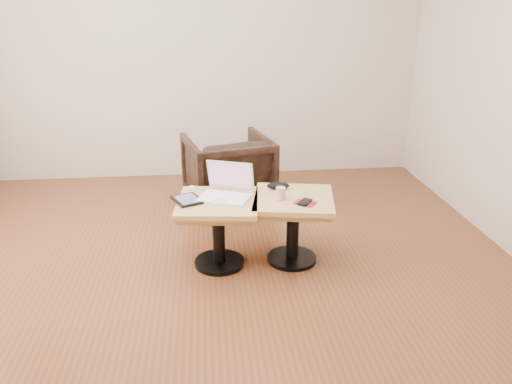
{
  "coord_description": "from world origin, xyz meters",
  "views": [
    {
      "loc": [
        0.0,
        -2.97,
        1.8
      ],
      "look_at": [
        0.34,
        0.22,
        0.55
      ],
      "focal_mm": 35.0,
      "sensor_mm": 36.0,
      "label": 1
    }
  ],
  "objects": [
    {
      "name": "tablet",
      "position": [
        -0.13,
        0.23,
        0.51
      ],
      "size": [
        0.25,
        0.27,
        0.02
      ],
      "rotation": [
        0.0,
        0.0,
        0.41
      ],
      "color": "black",
      "rests_on": "side_table_left"
    },
    {
      "name": "striped_cup",
      "position": [
        0.51,
        0.19,
        0.54
      ],
      "size": [
        0.09,
        0.09,
        0.09
      ],
      "primitive_type": "cylinder",
      "rotation": [
        0.0,
        0.0,
        -0.36
      ],
      "color": "#C63970",
      "rests_on": "side_table_right"
    },
    {
      "name": "armchair",
      "position": [
        0.2,
        1.31,
        0.33
      ],
      "size": [
        0.86,
        0.88,
        0.67
      ],
      "primitive_type": "imported",
      "rotation": [
        0.0,
        0.0,
        3.37
      ],
      "color": "black",
      "rests_on": "ground"
    },
    {
      "name": "side_table_right",
      "position": [
        0.61,
        0.22,
        0.38
      ],
      "size": [
        0.64,
        0.64,
        0.5
      ],
      "rotation": [
        0.0,
        0.0,
        -0.18
      ],
      "color": "black",
      "rests_on": "ground"
    },
    {
      "name": "glasses_case",
      "position": [
        0.52,
        0.39,
        0.53
      ],
      "size": [
        0.17,
        0.09,
        0.05
      ],
      "primitive_type": "ellipsoid",
      "rotation": [
        0.0,
        0.0,
        -0.1
      ],
      "color": "black",
      "rests_on": "side_table_right"
    },
    {
      "name": "phone_on_sleeve",
      "position": [
        0.66,
        0.1,
        0.51
      ],
      "size": [
        0.17,
        0.15,
        0.02
      ],
      "rotation": [
        0.0,
        0.0,
        -0.58
      ],
      "color": "maroon",
      "rests_on": "side_table_right"
    },
    {
      "name": "laptop",
      "position": [
        0.14,
        0.28,
        0.55
      ],
      "size": [
        0.42,
        0.4,
        0.24
      ],
      "rotation": [
        0.0,
        0.0,
        -0.37
      ],
      "color": "white",
      "rests_on": "side_table_left"
    },
    {
      "name": "side_table_left",
      "position": [
        0.07,
        0.22,
        0.38
      ],
      "size": [
        0.61,
        0.61,
        0.5
      ],
      "rotation": [
        0.0,
        0.0,
        -0.11
      ],
      "color": "black",
      "rests_on": "ground"
    },
    {
      "name": "charging_adapter",
      "position": [
        -0.1,
        0.44,
        0.51
      ],
      "size": [
        0.05,
        0.05,
        0.02
      ],
      "primitive_type": "cube",
      "rotation": [
        0.0,
        0.0,
        -0.42
      ],
      "color": "white",
      "rests_on": "side_table_left"
    },
    {
      "name": "earbuds_tangle",
      "position": [
        0.65,
        0.3,
        0.51
      ],
      "size": [
        0.08,
        0.05,
        0.02
      ],
      "color": "white",
      "rests_on": "side_table_right"
    },
    {
      "name": "room_shell",
      "position": [
        0.0,
        0.0,
        1.35
      ],
      "size": [
        4.52,
        4.52,
        2.71
      ],
      "color": "#593418",
      "rests_on": "ground"
    }
  ]
}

